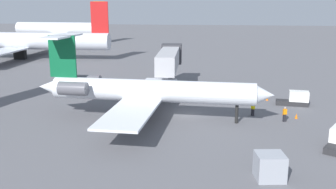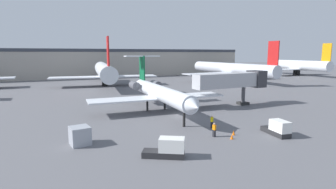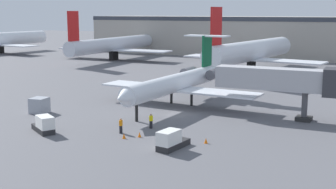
{
  "view_description": "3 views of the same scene",
  "coord_description": "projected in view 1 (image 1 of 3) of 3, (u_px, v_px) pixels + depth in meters",
  "views": [
    {
      "loc": [
        -42.47,
        -3.47,
        12.78
      ],
      "look_at": [
        -0.07,
        2.07,
        2.53
      ],
      "focal_mm": 40.41,
      "sensor_mm": 36.0,
      "label": 1
    },
    {
      "loc": [
        -18.03,
        -36.91,
        9.79
      ],
      "look_at": [
        -0.32,
        3.52,
        2.97
      ],
      "focal_mm": 28.58,
      "sensor_mm": 36.0,
      "label": 2
    },
    {
      "loc": [
        25.11,
        -50.25,
        12.83
      ],
      "look_at": [
        -0.94,
        0.21,
        2.38
      ],
      "focal_mm": 47.93,
      "sensor_mm": 36.0,
      "label": 3
    }
  ],
  "objects": [
    {
      "name": "jet_bridge",
      "position": [
        169.0,
        59.0,
        56.67
      ],
      "size": [
        15.36,
        3.73,
        6.46
      ],
      "color": "#ADADB2",
      "rests_on": "ground_plane"
    },
    {
      "name": "parked_airliner_east_mid",
      "position": [
        20.0,
        41.0,
        88.83
      ],
      "size": [
        36.62,
        43.52,
        13.36
      ],
      "color": "silver",
      "rests_on": "ground_plane"
    },
    {
      "name": "traffic_cone_mid",
      "position": [
        284.0,
        113.0,
        44.56
      ],
      "size": [
        0.36,
        0.36,
        0.55
      ],
      "color": "orange",
      "rests_on": "ground_plane"
    },
    {
      "name": "ground_crew_marshaller",
      "position": [
        285.0,
        114.0,
        42.02
      ],
      "size": [
        0.34,
        0.45,
        1.69
      ],
      "color": "black",
      "rests_on": "ground_plane"
    },
    {
      "name": "parked_airliner_east_end",
      "position": [
        62.0,
        29.0,
        129.97
      ],
      "size": [
        27.11,
        32.16,
        13.71
      ],
      "color": "silver",
      "rests_on": "ground_plane"
    },
    {
      "name": "traffic_cone_far",
      "position": [
        296.0,
        116.0,
        43.3
      ],
      "size": [
        0.36,
        0.36,
        0.55
      ],
      "color": "orange",
      "rests_on": "ground_plane"
    },
    {
      "name": "regional_jet",
      "position": [
        143.0,
        90.0,
        42.57
      ],
      "size": [
        23.26,
        27.07,
        9.34
      ],
      "color": "silver",
      "rests_on": "ground_plane"
    },
    {
      "name": "baggage_tug_trailing",
      "position": [
        296.0,
        99.0,
        48.78
      ],
      "size": [
        1.87,
        4.14,
        1.9
      ],
      "color": "#262628",
      "rests_on": "ground_plane"
    },
    {
      "name": "cargo_container_uld",
      "position": [
        270.0,
        167.0,
        28.15
      ],
      "size": [
        2.28,
        2.36,
        1.99
      ],
      "color": "#999EA8",
      "rests_on": "ground_plane"
    },
    {
      "name": "traffic_cone_near",
      "position": [
        267.0,
        98.0,
        51.47
      ],
      "size": [
        0.36,
        0.36,
        0.55
      ],
      "color": "orange",
      "rests_on": "ground_plane"
    },
    {
      "name": "ground_plane",
      "position": [
        186.0,
        116.0,
        44.38
      ],
      "size": [
        400.0,
        400.0,
        0.1
      ],
      "primitive_type": "cube",
      "color": "#5B5B60"
    },
    {
      "name": "ground_crew_loader",
      "position": [
        253.0,
        109.0,
        44.21
      ],
      "size": [
        0.48,
        0.45,
        1.69
      ],
      "color": "black",
      "rests_on": "ground_plane"
    }
  ]
}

